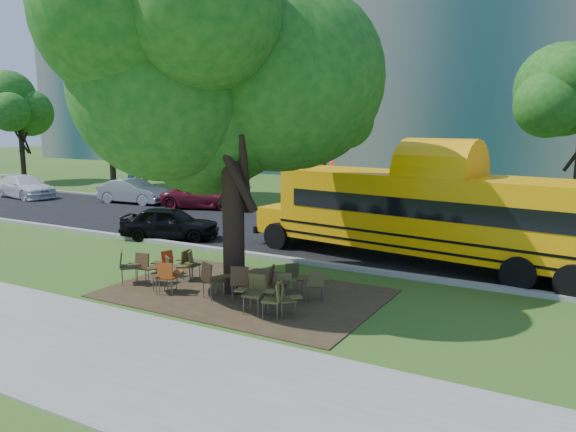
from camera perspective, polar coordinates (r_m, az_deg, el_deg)
The scene contains 36 objects.
ground at distance 15.69m, azimuth -6.54°, elevation -6.83°, with size 160.00×160.00×0.00m, color #30571B.
sidewalk at distance 12.23m, azimuth -20.71°, elevation -12.17°, with size 60.00×4.00×0.04m, color gray.
dirt_patch at distance 14.74m, azimuth -4.50°, elevation -7.82°, with size 7.00×4.50×0.03m, color #382819.
asphalt_road at distance 21.57m, azimuth 4.42°, elevation -2.19°, with size 80.00×8.00×0.04m, color black.
kerb_near at distance 18.09m, azimuth -0.96°, elevation -4.30°, with size 80.00×0.25×0.14m, color gray.
kerb_far at distance 25.27m, azimuth 8.36°, elevation -0.39°, with size 80.00×0.25×0.14m, color gray.
building_main at distance 51.44m, azimuth 10.44°, elevation 16.84°, with size 38.00×16.00×22.00m, color slate.
building_left at distance 70.34m, azimuth -12.91°, elevation 13.96°, with size 26.00×14.00×20.00m, color slate.
bg_tree_0 at distance 32.69m, azimuth -10.46°, elevation 9.74°, with size 5.20×5.20×7.18m.
bg_tree_1 at distance 39.65m, azimuth -17.68°, elevation 10.59°, with size 6.00×6.00×8.40m.
bg_tree_2 at distance 31.39m, azimuth 3.19°, elevation 9.24°, with size 4.80×4.80×6.62m.
bg_tree_5 at distance 45.21m, azimuth -25.62°, elevation 9.19°, with size 5.40×5.40×7.51m.
main_tree at distance 14.20m, azimuth -5.80°, elevation 12.79°, with size 7.20×7.20×8.83m.
school_bus at distance 17.70m, azimuth 14.70°, elevation 0.22°, with size 11.73×3.98×2.82m.
chair_0 at distance 15.79m, azimuth -14.22°, elevation -4.82°, with size 0.61×0.61×0.92m.
chair_1 at distance 15.99m, azimuth -16.10°, elevation -4.69°, with size 0.80×0.64×0.94m.
chair_2 at distance 14.81m, azimuth -12.10°, elevation -5.82°, with size 0.59×0.67×0.87m.
chair_3 at distance 14.97m, azimuth -12.54°, elevation -5.46°, with size 0.81×0.64×0.96m.
chair_4 at distance 14.20m, azimuth -7.72°, elevation -6.16°, with size 0.76×0.60×0.95m.
chair_5 at distance 13.10m, azimuth -3.47°, elevation -7.50°, with size 0.62×0.62×0.93m.
chair_6 at distance 12.74m, azimuth -1.33°, elevation -8.15°, with size 0.61×0.59×0.87m.
chair_7 at distance 12.79m, azimuth -0.33°, elevation -8.19°, with size 0.72×0.57×0.84m.
chair_8 at distance 16.53m, azimuth -12.31°, elevation -4.39°, with size 0.48×0.62×0.79m.
chair_9 at distance 15.95m, azimuth -10.27°, elevation -4.66°, with size 0.70×0.58×0.86m.
chair_10 at distance 16.02m, azimuth -10.02°, elevation -4.61°, with size 0.53×0.56×0.85m.
chair_11 at distance 13.87m, azimuth -4.73°, elevation -6.47°, with size 0.65×0.76×0.96m.
chair_12 at distance 14.56m, azimuth 0.48°, elevation -6.07°, with size 0.54×0.68×0.79m.
chair_13 at distance 13.88m, azimuth 2.94°, elevation -6.78°, with size 0.56×0.68×0.83m.
chair_14 at distance 13.76m, azimuth -1.17°, elevation -6.61°, with size 0.71×0.64×0.94m.
chair_15 at distance 13.85m, azimuth -0.32°, elevation -6.92°, with size 0.52×0.66×0.78m.
black_car at distance 21.63m, azimuth -11.91°, elevation -0.70°, with size 1.48×3.68×1.25m, color black.
bg_car_silver at distance 31.46m, azimuth -15.45°, elevation 2.42°, with size 1.40×4.02×1.33m, color #A3A3A8.
bg_car_white at distance 35.93m, azimuth -25.19°, elevation 2.70°, with size 1.84×4.53×1.31m, color silver.
bg_car_red at distance 28.91m, azimuth -8.37°, elevation 1.96°, with size 2.03×4.41×1.22m, color #5B0F1C.
pedestrian_a at distance 34.29m, azimuth -15.57°, elevation 3.37°, with size 0.65×0.43×1.78m, color navy.
pedestrian_b at distance 35.50m, azimuth -14.67°, elevation 3.76°, with size 0.95×0.74×1.96m, color brown.
Camera 1 is at (8.88, -12.15, 4.44)m, focal length 35.00 mm.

